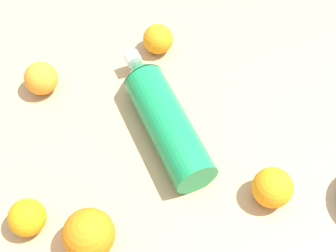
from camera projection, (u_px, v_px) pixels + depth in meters
name	position (u px, v px, depth m)	size (l,w,h in m)	color
ground_plane	(169.00, 138.00, 0.88)	(2.40, 2.40, 0.00)	tan
water_bottle	(163.00, 116.00, 0.86)	(0.30, 0.08, 0.08)	#198C4C
orange_0	(89.00, 234.00, 0.74)	(0.08, 0.08, 0.08)	orange
orange_1	(27.00, 217.00, 0.77)	(0.06, 0.06, 0.06)	orange
orange_2	(158.00, 39.00, 0.98)	(0.06, 0.06, 0.06)	orange
orange_3	(41.00, 78.00, 0.92)	(0.06, 0.06, 0.06)	orange
orange_5	(272.00, 188.00, 0.79)	(0.07, 0.07, 0.07)	orange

